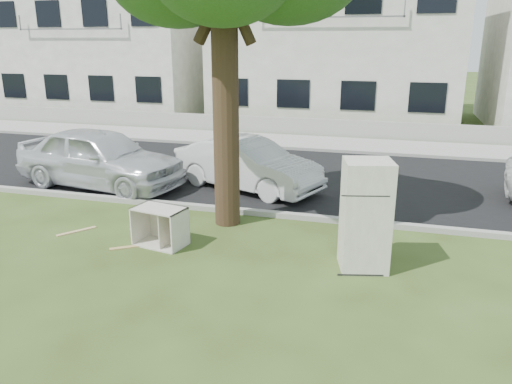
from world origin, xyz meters
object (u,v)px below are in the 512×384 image
(fridge, at_px, (365,215))
(cabinet, at_px, (160,226))
(car_center, at_px, (247,164))
(car_left, at_px, (100,158))

(fridge, height_order, cabinet, fridge)
(car_center, bearing_deg, cabinet, -166.00)
(fridge, height_order, car_left, fridge)
(cabinet, bearing_deg, car_left, 146.59)
(fridge, bearing_deg, car_center, 115.77)
(fridge, distance_m, cabinet, 3.91)
(cabinet, height_order, car_center, car_center)
(car_left, bearing_deg, car_center, -68.61)
(car_center, bearing_deg, fridge, -119.27)
(fridge, height_order, car_center, fridge)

